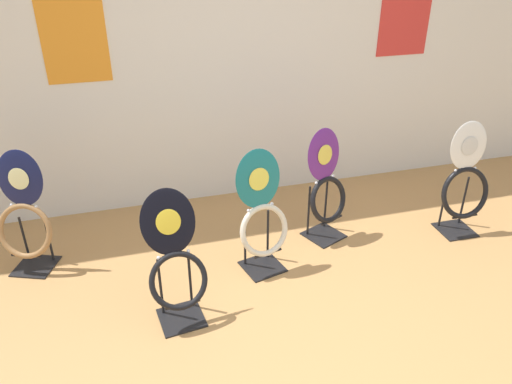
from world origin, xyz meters
TOP-DOWN VIEW (x-y plane):
  - ground_plane at (0.00, 0.00)m, footprint 14.00×14.00m
  - wall_back at (0.00, 2.24)m, footprint 8.00×0.07m
  - toilet_seat_display_jazz_black at (-0.80, 0.66)m, footprint 0.40×0.40m
  - toilet_seat_display_white_plain at (1.57, 1.06)m, footprint 0.43×0.29m
  - toilet_seat_display_teal_sax at (-0.13, 1.02)m, footprint 0.41×0.34m
  - toilet_seat_display_purple_note at (0.47, 1.29)m, footprint 0.41×0.37m
  - toilet_seat_display_navy_moon at (-1.77, 1.49)m, footprint 0.45×0.36m

SIDE VIEW (x-z plane):
  - ground_plane at x=0.00m, z-range 0.00..0.00m
  - toilet_seat_display_jazz_black at x=-0.80m, z-range -0.03..0.84m
  - toilet_seat_display_navy_moon at x=-1.77m, z-range -0.03..0.89m
  - toilet_seat_display_teal_sax at x=-0.13m, z-range -0.03..0.90m
  - toilet_seat_display_purple_note at x=0.47m, z-range -0.02..0.90m
  - toilet_seat_display_white_plain at x=1.57m, z-range -0.02..0.92m
  - wall_back at x=0.00m, z-range 0.00..2.60m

